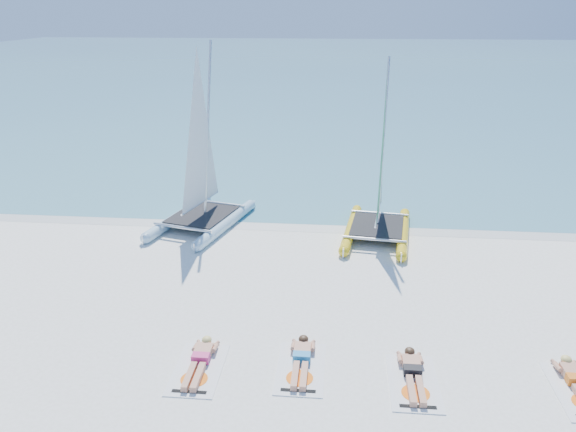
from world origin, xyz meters
name	(u,v)px	position (x,y,z in m)	size (l,w,h in m)	color
ground	(310,304)	(0.00, 0.00, 0.00)	(140.00, 140.00, 0.00)	white
sea	(337,63)	(0.00, 63.00, 0.01)	(140.00, 115.00, 0.01)	#6DB6B4
wet_sand_strip	(319,225)	(0.00, 5.50, 0.00)	(140.00, 1.40, 0.01)	silver
catamaran_blue	(201,172)	(-4.01, 5.21, 1.88)	(3.30, 5.02, 6.29)	silver
catamaran_yellow	(381,179)	(1.99, 5.16, 1.84)	(2.56, 4.68, 5.83)	yellow
towel_a	(198,369)	(-2.18, -2.99, 0.01)	(1.00, 1.85, 0.02)	white
sunbather_a	(200,359)	(-2.18, -2.79, 0.12)	(0.37, 1.73, 0.26)	tan
towel_b	(301,368)	(-0.05, -2.75, 0.01)	(1.00, 1.85, 0.02)	white
sunbather_b	(301,358)	(-0.05, -2.56, 0.12)	(0.37, 1.73, 0.26)	tan
towel_c	(413,382)	(2.25, -3.01, 0.01)	(1.00, 1.85, 0.02)	white
sunbather_c	(413,372)	(2.25, -2.82, 0.12)	(0.37, 1.73, 0.26)	tan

